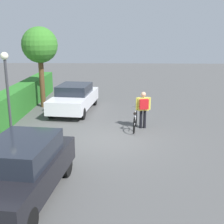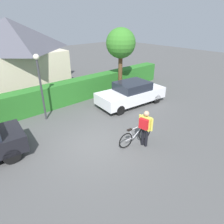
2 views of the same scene
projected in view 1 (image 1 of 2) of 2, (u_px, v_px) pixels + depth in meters
name	position (u px, v px, depth m)	size (l,w,h in m)	color
ground_plane	(108.00, 139.00, 11.85)	(60.00, 60.00, 0.00)	#4D4D4D
parked_car_near	(21.00, 169.00, 7.47)	(4.21, 2.16, 1.55)	black
parked_car_far	(74.00, 98.00, 15.94)	(4.55, 2.28, 1.45)	silver
bicycle	(135.00, 121.00, 12.99)	(1.77, 0.50, 0.92)	black
person_rider	(143.00, 106.00, 12.98)	(0.40, 0.66, 1.65)	black
street_lamp	(7.00, 85.00, 10.77)	(0.28, 0.28, 3.49)	#38383D
tree_kerbside	(40.00, 46.00, 16.16)	(1.97, 1.97, 4.48)	brown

